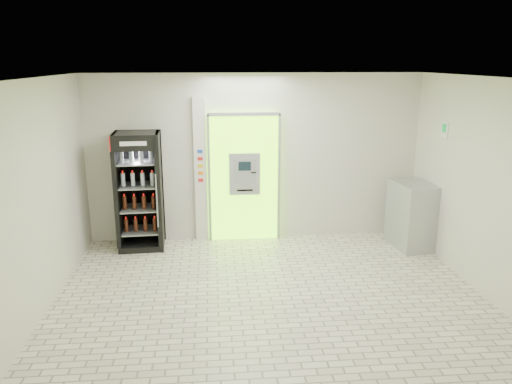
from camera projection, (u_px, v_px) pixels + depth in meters
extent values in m
plane|color=beige|center=(270.00, 297.00, 6.99)|extent=(6.00, 6.00, 0.00)
plane|color=beige|center=(255.00, 158.00, 9.01)|extent=(6.00, 0.00, 6.00)
plane|color=beige|center=(306.00, 271.00, 4.20)|extent=(6.00, 0.00, 6.00)
plane|color=beige|center=(37.00, 199.00, 6.34)|extent=(0.00, 5.00, 5.00)
plane|color=beige|center=(487.00, 189.00, 6.86)|extent=(0.00, 5.00, 5.00)
plane|color=white|center=(272.00, 78.00, 6.22)|extent=(6.00, 6.00, 0.00)
cube|color=#7EF012|center=(244.00, 178.00, 9.01)|extent=(1.20, 0.12, 2.30)
cube|color=gray|center=(244.00, 114.00, 8.65)|extent=(1.28, 0.04, 0.06)
cube|color=gray|center=(209.00, 179.00, 8.89)|extent=(0.04, 0.04, 2.30)
cube|color=gray|center=(279.00, 178.00, 9.00)|extent=(0.04, 0.04, 2.30)
cube|color=black|center=(250.00, 213.00, 9.14)|extent=(0.62, 0.01, 0.67)
cube|color=black|center=(225.00, 133.00, 8.72)|extent=(0.22, 0.01, 0.18)
cube|color=#A2A4A9|center=(244.00, 174.00, 8.88)|extent=(0.55, 0.12, 0.75)
cube|color=black|center=(245.00, 166.00, 8.78)|extent=(0.22, 0.01, 0.16)
cube|color=gray|center=(245.00, 182.00, 8.85)|extent=(0.16, 0.01, 0.12)
cube|color=black|center=(254.00, 173.00, 8.83)|extent=(0.09, 0.01, 0.02)
cube|color=black|center=(245.00, 190.00, 8.90)|extent=(0.28, 0.01, 0.03)
cube|color=silver|center=(201.00, 170.00, 8.93)|extent=(0.22, 0.10, 2.60)
cube|color=#193FB2|center=(200.00, 151.00, 8.78)|extent=(0.09, 0.01, 0.06)
cube|color=red|center=(200.00, 159.00, 8.82)|extent=(0.09, 0.01, 0.06)
cube|color=yellow|center=(200.00, 166.00, 8.85)|extent=(0.09, 0.01, 0.06)
cube|color=orange|center=(201.00, 173.00, 8.89)|extent=(0.09, 0.01, 0.06)
cube|color=red|center=(201.00, 180.00, 8.92)|extent=(0.09, 0.01, 0.06)
cube|color=black|center=(139.00, 191.00, 8.61)|extent=(0.80, 0.73, 2.04)
cube|color=black|center=(142.00, 187.00, 8.92)|extent=(0.77, 0.09, 2.04)
cube|color=red|center=(133.00, 144.00, 8.06)|extent=(0.75, 0.05, 0.24)
cube|color=white|center=(133.00, 144.00, 8.05)|extent=(0.43, 0.03, 0.07)
cube|color=black|center=(143.00, 244.00, 8.86)|extent=(0.80, 0.73, 0.10)
cylinder|color=gray|center=(157.00, 201.00, 8.31)|extent=(0.03, 0.03, 0.92)
cube|color=gray|center=(142.00, 230.00, 8.80)|extent=(0.67, 0.63, 0.02)
cube|color=gray|center=(140.00, 208.00, 8.69)|extent=(0.67, 0.63, 0.02)
cube|color=gray|center=(139.00, 185.00, 8.59)|extent=(0.67, 0.63, 0.02)
cube|color=gray|center=(138.00, 162.00, 8.48)|extent=(0.67, 0.63, 0.02)
cube|color=#A2A4A9|center=(412.00, 215.00, 8.74)|extent=(0.68, 0.93, 1.16)
cube|color=gray|center=(396.00, 212.00, 8.70)|extent=(0.10, 0.85, 0.01)
cube|color=white|center=(445.00, 130.00, 8.05)|extent=(0.02, 0.22, 0.26)
cube|color=#0D9441|center=(444.00, 128.00, 8.04)|extent=(0.00, 0.14, 0.14)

